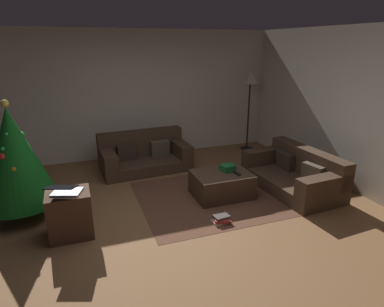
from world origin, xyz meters
TOP-DOWN VIEW (x-y plane):
  - ground_plane at (0.00, 0.00)m, footprint 6.40×6.40m
  - rear_partition at (0.00, 3.14)m, footprint 6.40×0.12m
  - corner_partition at (3.14, 0.00)m, footprint 0.12×6.40m
  - couch_left at (0.07, 2.25)m, footprint 1.71×0.97m
  - couch_right at (2.24, 0.46)m, footprint 1.00×1.71m
  - ottoman at (0.96, 0.63)m, footprint 0.89×0.68m
  - gift_box at (1.09, 0.69)m, footprint 0.23×0.22m
  - tv_remote at (1.16, 0.51)m, footprint 0.07×0.16m
  - christmas_tree at (-1.93, 1.00)m, footprint 1.01×1.01m
  - side_table at (-1.30, 0.24)m, footprint 0.52×0.44m
  - laptop at (-1.32, 0.18)m, footprint 0.45×0.49m
  - book_stack at (0.61, -0.14)m, footprint 0.26×0.23m
  - corner_lamp at (2.55, 2.66)m, footprint 0.36×0.36m
  - area_rug at (0.96, 0.63)m, footprint 2.60×2.00m

SIDE VIEW (x-z plane):
  - ground_plane at x=0.00m, z-range 0.00..0.00m
  - area_rug at x=0.96m, z-range 0.00..0.01m
  - book_stack at x=0.61m, z-range 0.00..0.10m
  - ottoman at x=0.96m, z-range 0.00..0.38m
  - couch_right at x=2.24m, z-range -0.08..0.59m
  - couch_left at x=0.07m, z-range -0.09..0.62m
  - side_table at x=-1.30m, z-range 0.00..0.59m
  - tv_remote at x=1.16m, z-range 0.38..0.41m
  - gift_box at x=1.09m, z-range 0.38..0.48m
  - laptop at x=-1.32m, z-range 0.56..0.74m
  - christmas_tree at x=-1.93m, z-range 0.06..1.70m
  - rear_partition at x=0.00m, z-range 0.00..2.60m
  - corner_partition at x=3.14m, z-range 0.00..2.60m
  - corner_lamp at x=2.55m, z-range 0.61..2.34m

